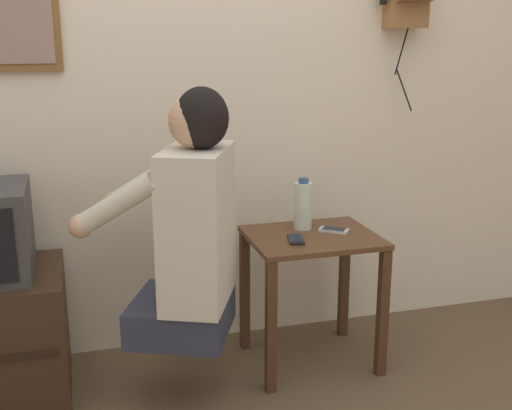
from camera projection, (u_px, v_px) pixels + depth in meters
name	position (u px, v px, depth m)	size (l,w,h in m)	color
wall_back	(197.00, 66.00, 2.78)	(6.80, 0.05, 2.55)	silver
side_table	(312.00, 264.00, 2.75)	(0.54, 0.45, 0.58)	#51331E
person	(190.00, 226.00, 2.37)	(0.64, 0.57, 0.94)	#2D3347
framed_picture	(5.00, 14.00, 2.49)	(0.41, 0.03, 0.44)	brown
cell_phone_held	(296.00, 239.00, 2.63)	(0.09, 0.13, 0.01)	black
cell_phone_spare	(334.00, 230.00, 2.76)	(0.13, 0.12, 0.01)	silver
water_bottle	(303.00, 205.00, 2.78)	(0.08, 0.08, 0.23)	silver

